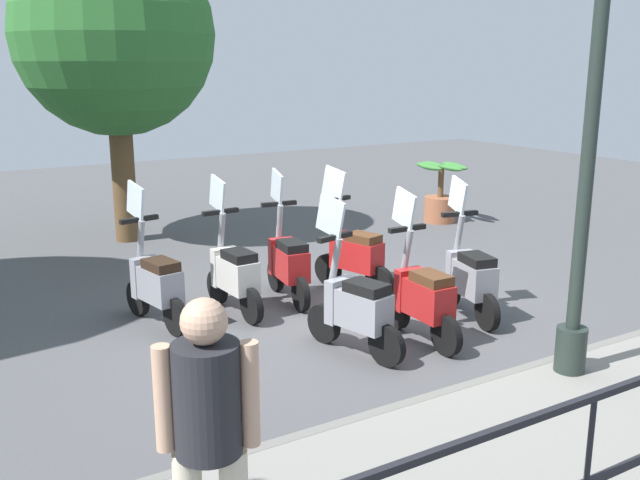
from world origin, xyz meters
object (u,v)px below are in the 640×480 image
object	(u,v)px
lamp_post_near	(590,134)
pedestrian_distant	(209,431)
potted_palm	(440,197)
scooter_near_0	(469,276)
scooter_far_1	(288,262)
scooter_far_2	(233,272)
scooter_near_1	(422,296)
scooter_near_2	(355,307)
scooter_far_0	(354,254)
tree_distant	(114,36)
scooter_far_3	(155,283)

from	to	relation	value
lamp_post_near	pedestrian_distant	size ratio (longest dim) A/B	2.91
potted_palm	scooter_near_0	distance (m)	4.97
scooter_far_1	scooter_far_2	distance (m)	0.74
lamp_post_near	scooter_near_1	xyz separation A→B (m)	(1.49, 0.45, -1.73)
scooter_near_0	scooter_near_2	distance (m)	1.66
scooter_far_0	scooter_far_1	bearing A→B (deg)	66.38
scooter_far_0	scooter_near_0	bearing A→B (deg)	-174.70
pedestrian_distant	potted_palm	xyz separation A→B (m)	(6.69, -7.15, -0.63)
scooter_far_2	scooter_far_1	bearing A→B (deg)	-87.09
scooter_far_0	scooter_far_1	distance (m)	0.87
lamp_post_near	potted_palm	distance (m)	6.92
scooter_near_1	scooter_far_1	xyz separation A→B (m)	(1.83, 0.54, 0.00)
scooter_near_1	lamp_post_near	bearing A→B (deg)	-161.82
lamp_post_near	potted_palm	bearing A→B (deg)	-30.76
scooter_far_2	scooter_far_0	bearing A→B (deg)	-94.45
lamp_post_near	scooter_far_0	world-z (taller)	lamp_post_near
scooter_near_2	scooter_far_0	world-z (taller)	same
scooter_far_2	scooter_near_1	bearing A→B (deg)	-147.29
tree_distant	pedestrian_distant	bearing A→B (deg)	166.56
scooter_near_1	scooter_far_1	world-z (taller)	same
pedestrian_distant	scooter_far_1	distance (m)	5.11
scooter_far_0	potted_palm	bearing A→B (deg)	-70.55
lamp_post_near	scooter_far_0	size ratio (longest dim) A/B	3.00
pedestrian_distant	scooter_far_3	bearing A→B (deg)	-170.49
potted_palm	pedestrian_distant	bearing A→B (deg)	133.10
scooter_far_0	scooter_near_1	bearing A→B (deg)	153.02
scooter_near_1	potted_palm	bearing A→B (deg)	-40.85
scooter_near_0	scooter_near_1	world-z (taller)	same
scooter_far_1	tree_distant	bearing A→B (deg)	18.58
pedestrian_distant	scooter_far_3	distance (m)	4.46
lamp_post_near	scooter_near_0	xyz separation A→B (m)	(1.77, -0.45, -1.73)
lamp_post_near	scooter_far_1	distance (m)	3.87
scooter_near_0	scooter_near_2	size ratio (longest dim) A/B	1.00
scooter_far_0	scooter_far_2	xyz separation A→B (m)	(0.03, 1.60, 0.00)
scooter_near_0	scooter_far_2	bearing A→B (deg)	68.55
scooter_near_2	pedestrian_distant	bearing A→B (deg)	121.21
pedestrian_distant	scooter_far_2	xyz separation A→B (m)	(4.19, -2.01, -0.60)
scooter_far_2	scooter_far_3	bearing A→B (deg)	81.20
scooter_far_0	scooter_far_3	world-z (taller)	same
tree_distant	lamp_post_near	bearing A→B (deg)	-166.39
scooter_far_2	scooter_near_2	bearing A→B (deg)	-165.96
scooter_near_0	scooter_near_1	bearing A→B (deg)	120.08
lamp_post_near	scooter_near_2	size ratio (longest dim) A/B	3.00
pedestrian_distant	scooter_near_0	size ratio (longest dim) A/B	1.03
tree_distant	scooter_far_1	size ratio (longest dim) A/B	3.05
tree_distant	scooter_near_2	bearing A→B (deg)	-174.39
scooter_far_1	scooter_far_2	bearing A→B (deg)	103.65
scooter_far_0	pedestrian_distant	bearing A→B (deg)	122.85
lamp_post_near	scooter_far_3	xyz separation A→B (m)	(3.33, 2.60, -1.73)
lamp_post_near	scooter_near_2	xyz separation A→B (m)	(1.57, 1.20, -1.73)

